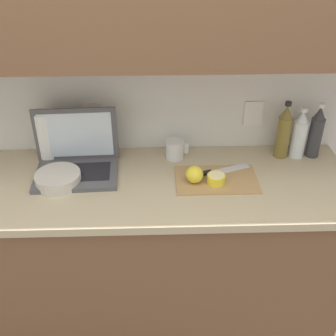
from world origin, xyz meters
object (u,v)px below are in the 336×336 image
lemon_half_cut (216,179)px  bottle_green_soda (284,132)px  knife (208,173)px  lemon_whole_beside (195,175)px  bowl_white (58,179)px  measuring_cup (175,149)px  paper_towel_roll (46,136)px  bottle_water_clear (316,132)px  laptop (76,158)px  cutting_board (216,180)px  bottle_oil_tall (299,135)px

lemon_half_cut → bottle_green_soda: bearing=34.0°
knife → lemon_whole_beside: (-0.06, -0.06, 0.03)m
bowl_white → measuring_cup: bearing=21.9°
paper_towel_roll → bowl_white: bearing=-69.1°
measuring_cup → paper_towel_roll: size_ratio=0.45×
lemon_half_cut → bottle_water_clear: (0.49, 0.23, 0.09)m
laptop → cutting_board: bearing=-12.1°
bottle_green_soda → laptop: bearing=-174.3°
bottle_water_clear → bowl_white: bottle_water_clear is taller
cutting_board → lemon_half_cut: (-0.01, -0.03, 0.02)m
bowl_white → cutting_board: bearing=0.3°
lemon_whole_beside → measuring_cup: size_ratio=0.70×
laptop → bottle_water_clear: laptop is taller
cutting_board → knife: size_ratio=1.21×
paper_towel_roll → knife: bearing=-13.4°
cutting_board → bowl_white: (-0.68, -0.00, 0.02)m
cutting_board → measuring_cup: 0.27m
bowl_white → paper_towel_roll: paper_towel_roll is taller
lemon_half_cut → bottle_green_soda: (0.34, 0.23, 0.10)m
lemon_whole_beside → paper_towel_roll: (-0.66, 0.23, 0.07)m
bottle_green_soda → measuring_cup: bottle_green_soda is taller
cutting_board → lemon_whole_beside: bearing=-168.4°
knife → lemon_half_cut: (0.03, -0.07, 0.01)m
lemon_whole_beside → bowl_white: bearing=178.4°
measuring_cup → laptop: bearing=-167.6°
knife → paper_towel_roll: size_ratio=1.22×
bottle_green_soda → lemon_whole_beside: bearing=-153.1°
lemon_half_cut → bottle_oil_tall: bottle_oil_tall is taller
laptop → cutting_board: laptop is taller
measuring_cup → cutting_board: bearing=-49.4°
bottle_oil_tall → paper_towel_roll: 1.17m
measuring_cup → bowl_white: bearing=-158.1°
bottle_oil_tall → bottle_water_clear: 0.08m
knife → paper_towel_roll: paper_towel_roll is taller
cutting_board → lemon_half_cut: lemon_half_cut is taller
cutting_board → bottle_water_clear: (0.48, 0.20, 0.12)m
cutting_board → bottle_oil_tall: bottle_oil_tall is taller
lemon_half_cut → bottle_green_soda: 0.42m
knife → lemon_half_cut: bearing=-87.0°
bottle_water_clear → measuring_cup: size_ratio=2.48×
cutting_board → bottle_green_soda: 0.40m
cutting_board → bottle_water_clear: size_ratio=1.32×
cutting_board → bottle_water_clear: 0.53m
lemon_whole_beside → bottle_water_clear: bearing=20.5°
lemon_half_cut → bottle_green_soda: size_ratio=0.28×
paper_towel_roll → lemon_whole_beside: bearing=-19.0°
cutting_board → paper_towel_roll: (-0.76, 0.21, 0.12)m
bottle_water_clear → paper_towel_roll: (-1.24, 0.01, -0.00)m
bottle_water_clear → measuring_cup: bearing=179.7°
paper_towel_roll → bottle_green_soda: bearing=-0.6°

